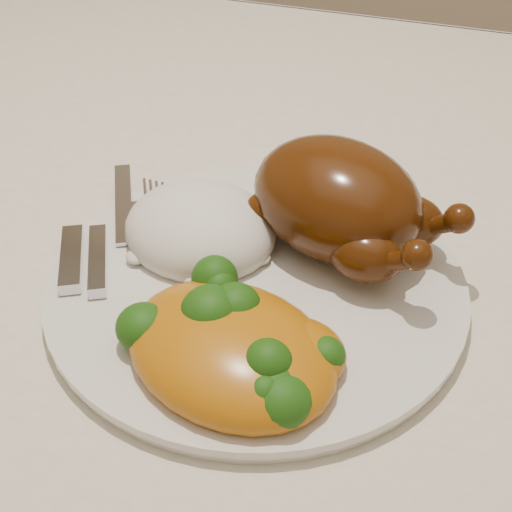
% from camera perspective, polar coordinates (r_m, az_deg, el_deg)
% --- Properties ---
extents(dining_table, '(1.60, 0.90, 0.76)m').
position_cam_1_polar(dining_table, '(0.62, -3.30, -6.09)').
color(dining_table, brown).
rests_on(dining_table, floor).
extents(tablecloth, '(1.73, 1.03, 0.18)m').
position_cam_1_polar(tablecloth, '(0.57, -3.56, -0.84)').
color(tablecloth, silver).
rests_on(tablecloth, dining_table).
extents(dinner_plate, '(0.34, 0.34, 0.01)m').
position_cam_1_polar(dinner_plate, '(0.50, 0.00, -2.35)').
color(dinner_plate, silver).
rests_on(dinner_plate, tablecloth).
extents(roast_chicken, '(0.17, 0.14, 0.08)m').
position_cam_1_polar(roast_chicken, '(0.50, 6.77, 4.34)').
color(roast_chicken, '#4C2508').
rests_on(roast_chicken, dinner_plate).
extents(rice_mound, '(0.13, 0.12, 0.06)m').
position_cam_1_polar(rice_mound, '(0.52, -4.47, 2.07)').
color(rice_mound, white).
rests_on(rice_mound, dinner_plate).
extents(mac_and_cheese, '(0.17, 0.15, 0.06)m').
position_cam_1_polar(mac_and_cheese, '(0.43, -1.48, -7.33)').
color(mac_and_cheese, orange).
rests_on(mac_and_cheese, dinner_plate).
extents(cutlery, '(0.07, 0.16, 0.01)m').
position_cam_1_polar(cutlery, '(0.53, -12.33, 1.24)').
color(cutlery, silver).
rests_on(cutlery, dinner_plate).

